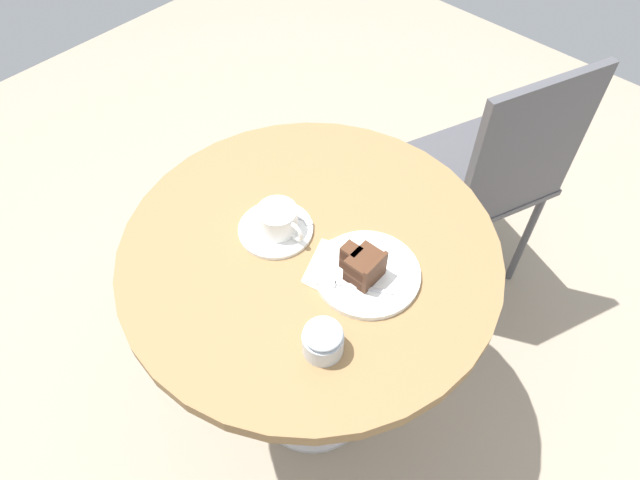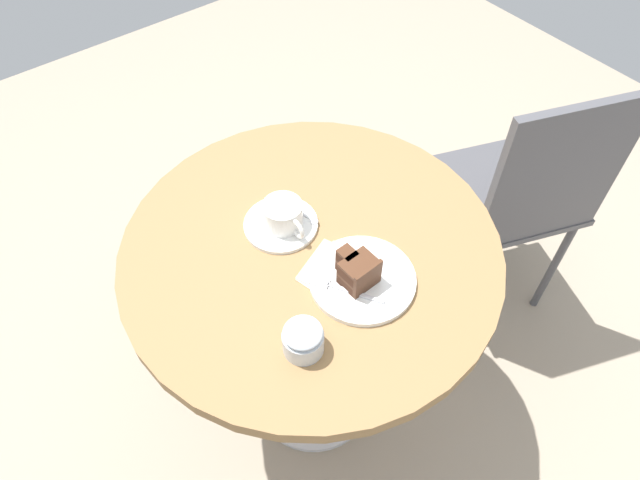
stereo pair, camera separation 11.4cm
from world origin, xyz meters
The scene contains 11 objects.
ground_plane centered at (0.00, 0.00, -0.01)m, with size 4.40×4.40×0.01m, color gray.
cafe_table centered at (0.00, 0.00, 0.62)m, with size 0.80×0.80×0.74m.
saucer centered at (-0.08, -0.02, 0.74)m, with size 0.16×0.16×0.01m.
coffee_cup centered at (-0.08, -0.01, 0.77)m, with size 0.11×0.08×0.06m.
teaspoon centered at (-0.07, 0.04, 0.75)m, with size 0.10×0.03×0.00m.
cake_plate centered at (0.13, 0.03, 0.74)m, with size 0.21×0.21×0.01m.
cake_slice centered at (0.13, 0.01, 0.78)m, with size 0.08×0.07×0.07m.
fork centered at (0.12, -0.03, 0.75)m, with size 0.14×0.09×0.00m.
napkin centered at (0.09, 0.00, 0.74)m, with size 0.17×0.16×0.00m.
cafe_chair centered at (0.08, 0.67, 0.53)m, with size 0.49×0.49×0.89m.
sugar_pot centered at (0.18, -0.15, 0.77)m, with size 0.08×0.08×0.07m.
Camera 2 is at (0.59, -0.43, 1.66)m, focal length 32.00 mm.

